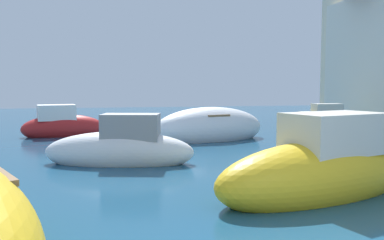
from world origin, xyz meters
name	(u,v)px	position (x,y,z in m)	size (l,w,h in m)	color
moored_boat_1	(321,124)	(7.04, 13.85, 0.40)	(3.84, 1.52, 1.66)	gold
moored_boat_4	(63,126)	(-5.04, 15.17, 0.45)	(3.81, 2.07, 1.69)	#B21E1E
moored_boat_5	(121,149)	(-2.73, 7.96, 0.43)	(4.49, 2.35, 1.71)	white
moored_boat_6	(210,128)	(1.10, 12.45, 0.49)	(5.31, 3.18, 1.77)	white
moored_boat_8	(321,170)	(1.11, 3.70, 0.53)	(5.15, 2.89, 2.00)	gold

